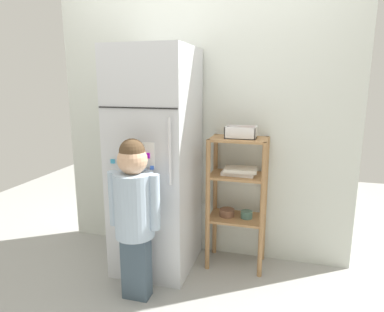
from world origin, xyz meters
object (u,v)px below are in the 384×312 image
at_px(refrigerator, 156,162).
at_px(child_standing, 134,205).
at_px(fruit_bin, 243,133).
at_px(pantry_shelf_unit, 237,189).

relative_size(refrigerator, child_standing, 1.54).
distance_m(child_standing, fruit_bin, 0.98).
bearing_deg(child_standing, fruit_bin, 45.23).
bearing_deg(pantry_shelf_unit, fruit_bin, 13.54).
height_order(child_standing, pantry_shelf_unit, child_standing).
xyz_separation_m(child_standing, pantry_shelf_unit, (0.59, 0.62, -0.03)).
bearing_deg(child_standing, refrigerator, 92.90).
bearing_deg(refrigerator, child_standing, -87.10).
bearing_deg(pantry_shelf_unit, refrigerator, -165.54).
bearing_deg(refrigerator, fruit_bin, 14.42).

